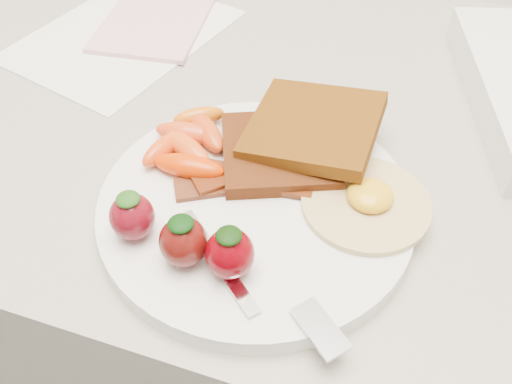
% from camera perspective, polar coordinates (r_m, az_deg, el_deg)
% --- Properties ---
extents(counter, '(2.00, 0.60, 0.90)m').
position_cam_1_polar(counter, '(0.95, 2.23, -13.55)').
color(counter, gray).
rests_on(counter, ground).
extents(plate, '(0.27, 0.27, 0.02)m').
position_cam_1_polar(plate, '(0.49, -0.00, -1.52)').
color(plate, white).
rests_on(plate, counter).
extents(toast_lower, '(0.13, 0.13, 0.01)m').
position_cam_1_polar(toast_lower, '(0.52, 2.34, 4.06)').
color(toast_lower, black).
rests_on(toast_lower, plate).
extents(toast_upper, '(0.12, 0.12, 0.03)m').
position_cam_1_polar(toast_upper, '(0.52, 5.78, 6.57)').
color(toast_upper, '#3D1406').
rests_on(toast_upper, toast_lower).
extents(fried_egg, '(0.14, 0.14, 0.02)m').
position_cam_1_polar(fried_egg, '(0.49, 11.04, -0.90)').
color(fried_egg, beige).
rests_on(fried_egg, plate).
extents(bacon_strips, '(0.12, 0.10, 0.01)m').
position_cam_1_polar(bacon_strips, '(0.50, -0.99, 1.62)').
color(bacon_strips, '#4A140B').
rests_on(bacon_strips, plate).
extents(baby_carrots, '(0.08, 0.10, 0.02)m').
position_cam_1_polar(baby_carrots, '(0.53, -6.66, 5.02)').
color(baby_carrots, '#DF451B').
rests_on(baby_carrots, plate).
extents(strawberries, '(0.12, 0.05, 0.05)m').
position_cam_1_polar(strawberries, '(0.43, -7.36, -4.49)').
color(strawberries, maroon).
rests_on(strawberries, plate).
extents(fork, '(0.16, 0.10, 0.00)m').
position_cam_1_polar(fork, '(0.43, 0.58, -9.71)').
color(fork, silver).
rests_on(fork, plate).
extents(paper_sheet, '(0.25, 0.29, 0.00)m').
position_cam_1_polar(paper_sheet, '(0.74, -13.10, 15.04)').
color(paper_sheet, white).
rests_on(paper_sheet, counter).
extents(notepad, '(0.14, 0.19, 0.01)m').
position_cam_1_polar(notepad, '(0.76, -9.92, 16.74)').
color(notepad, '#EBABB9').
rests_on(notepad, paper_sheet).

